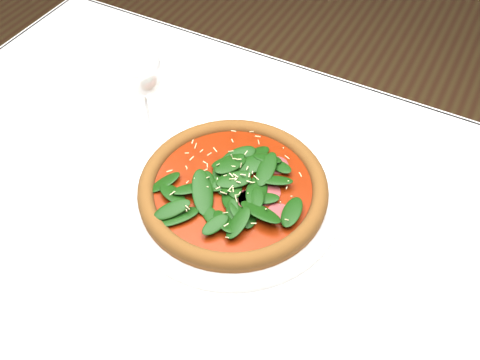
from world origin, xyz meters
The scene contains 4 objects.
dining_table centered at (0.00, 0.00, 0.65)m, with size 1.21×0.81×0.75m.
plate centered at (0.04, 0.03, 0.76)m, with size 0.36×0.36×0.02m.
pizza centered at (0.04, 0.03, 0.78)m, with size 0.34×0.34×0.04m.
wine_glass centered at (-0.17, 0.10, 0.88)m, with size 0.07×0.07×0.18m.
Camera 1 is at (0.31, -0.45, 1.43)m, focal length 40.00 mm.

